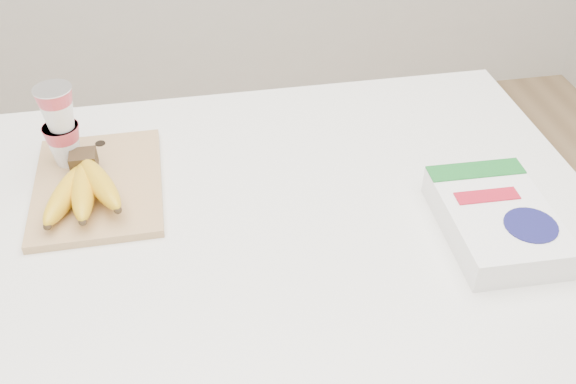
% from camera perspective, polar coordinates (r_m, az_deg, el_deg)
% --- Properties ---
extents(room, '(4.00, 4.00, 4.00)m').
position_cam_1_polar(room, '(0.92, -5.85, 14.47)').
color(room, tan).
rests_on(room, ground).
extents(cutting_board, '(0.23, 0.31, 0.02)m').
position_cam_1_polar(cutting_board, '(1.24, -16.50, 0.58)').
color(cutting_board, tan).
rests_on(cutting_board, table).
extents(bananas, '(0.16, 0.21, 0.07)m').
position_cam_1_polar(bananas, '(1.18, -17.75, 0.43)').
color(bananas, '#382816').
rests_on(bananas, cutting_board).
extents(yogurt_stack, '(0.07, 0.07, 0.16)m').
position_cam_1_polar(yogurt_stack, '(1.25, -19.60, 5.75)').
color(yogurt_stack, white).
rests_on(yogurt_stack, cutting_board).
extents(cereal_box, '(0.18, 0.26, 0.06)m').
position_cam_1_polar(cereal_box, '(1.14, 18.01, -2.35)').
color(cereal_box, white).
rests_on(cereal_box, table).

